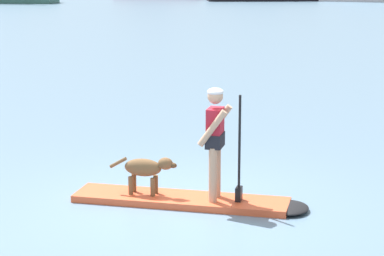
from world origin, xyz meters
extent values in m
plane|color=slate|center=(0.00, 0.00, 0.00)|extent=(400.00, 400.00, 0.00)
cube|color=#E55933|center=(0.00, 0.00, 0.05)|extent=(3.17, 0.91, 0.10)
ellipsoid|color=black|center=(1.56, -0.11, 0.05)|extent=(0.60, 0.70, 0.10)
cylinder|color=tan|center=(0.51, 0.10, 0.49)|extent=(0.12, 0.12, 0.79)
cylinder|color=tan|center=(0.49, -0.16, 0.49)|extent=(0.12, 0.12, 0.79)
cube|color=black|center=(0.50, -0.03, 0.97)|extent=(0.24, 0.37, 0.20)
cube|color=#B21E2D|center=(0.50, -0.03, 1.16)|extent=(0.22, 0.35, 0.54)
sphere|color=tan|center=(0.50, -0.03, 1.60)|extent=(0.22, 0.22, 0.22)
ellipsoid|color=white|center=(0.50, -0.03, 1.66)|extent=(0.23, 0.23, 0.11)
cylinder|color=tan|center=(0.51, 0.15, 1.18)|extent=(0.42, 0.12, 0.54)
cylinder|color=tan|center=(0.49, -0.22, 1.18)|extent=(0.42, 0.12, 0.54)
cylinder|color=black|center=(0.85, -0.06, 0.86)|extent=(0.04, 0.04, 1.53)
cube|color=black|center=(0.85, -0.06, 0.20)|extent=(0.09, 0.19, 0.20)
ellipsoid|color=brown|center=(-0.56, 0.04, 0.50)|extent=(0.57, 0.26, 0.26)
ellipsoid|color=brown|center=(-0.23, 0.02, 0.58)|extent=(0.23, 0.17, 0.18)
ellipsoid|color=#503923|center=(-0.12, 0.01, 0.56)|extent=(0.13, 0.09, 0.08)
cylinder|color=brown|center=(-0.94, 0.07, 0.55)|extent=(0.27, 0.07, 0.18)
cylinder|color=brown|center=(-0.39, 0.10, 0.24)|extent=(0.07, 0.07, 0.27)
cylinder|color=brown|center=(-0.40, -0.05, 0.24)|extent=(0.07, 0.07, 0.27)
cylinder|color=brown|center=(-0.73, 0.13, 0.24)|extent=(0.07, 0.07, 0.27)
cylinder|color=brown|center=(-0.74, -0.03, 0.24)|extent=(0.07, 0.07, 0.27)
camera|label=1|loc=(1.84, -10.17, 3.38)|focal=69.83mm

